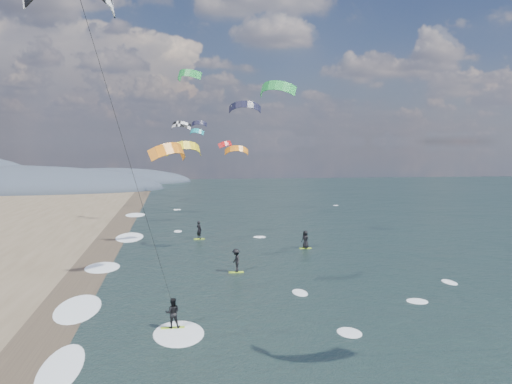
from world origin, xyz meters
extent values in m
cube|color=#382D23|center=(-12.00, 10.00, 0.00)|extent=(3.00, 240.00, 0.00)
ellipsoid|color=#3D4756|center=(-40.00, 100.00, 0.00)|extent=(64.00, 24.00, 10.00)
ellipsoid|color=#3D4756|center=(-22.00, 120.00, 0.00)|extent=(40.00, 18.00, 7.00)
cube|color=#A9DE27|center=(-5.59, 10.62, 0.03)|extent=(1.25, 0.38, 0.06)
imported|color=black|center=(-5.59, 10.62, 0.85)|extent=(0.77, 0.60, 1.58)
ellipsoid|color=white|center=(-5.29, 9.82, 0.00)|extent=(2.60, 4.20, 0.12)
cylinder|color=black|center=(-7.34, 7.62, 8.61)|extent=(0.02, 0.02, 16.18)
cube|color=#A9DE27|center=(-0.99, 22.94, 0.03)|extent=(1.10, 0.35, 0.05)
imported|color=black|center=(-0.99, 22.94, 0.92)|extent=(0.83, 1.22, 1.74)
cube|color=#A9DE27|center=(6.26, 31.60, 0.03)|extent=(1.10, 0.35, 0.05)
imported|color=black|center=(6.26, 31.60, 0.86)|extent=(0.89, 0.94, 1.62)
cube|color=#A9DE27|center=(-3.18, 37.98, 0.03)|extent=(1.10, 0.35, 0.05)
imported|color=black|center=(-3.18, 37.98, 0.95)|extent=(0.74, 0.78, 1.79)
ellipsoid|color=white|center=(-10.80, 6.00, 0.00)|extent=(2.40, 5.40, 0.11)
ellipsoid|color=white|center=(-10.80, 15.00, 0.00)|extent=(2.40, 5.40, 0.11)
ellipsoid|color=white|center=(-10.80, 26.00, 0.00)|extent=(2.40, 5.40, 0.11)
ellipsoid|color=white|center=(-10.80, 40.00, 0.00)|extent=(2.40, 5.40, 0.11)
ellipsoid|color=white|center=(-10.80, 58.00, 0.00)|extent=(2.40, 5.40, 0.11)
camera|label=1|loc=(-5.24, -18.73, 9.75)|focal=40.00mm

